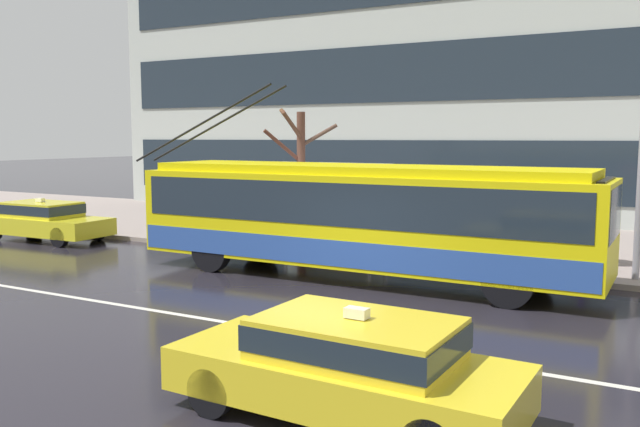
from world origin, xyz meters
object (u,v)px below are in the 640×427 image
(trolleybus, at_px, (360,216))
(street_tree_bare, at_px, (300,167))
(taxi_oncoming_near, at_px, (349,363))
(pedestrian_at_shelter, at_px, (586,201))
(pedestrian_approaching_curb, at_px, (302,191))
(taxi_queued_behind_bus, at_px, (43,219))
(bus_shelter, at_px, (328,184))

(trolleybus, height_order, street_tree_bare, trolleybus)
(taxi_oncoming_near, distance_m, pedestrian_at_shelter, 11.04)
(pedestrian_approaching_curb, bearing_deg, pedestrian_at_shelter, -4.21)
(trolleybus, bearing_deg, pedestrian_at_shelter, 36.98)
(street_tree_bare, bearing_deg, pedestrian_approaching_curb, 113.62)
(pedestrian_at_shelter, relative_size, street_tree_bare, 0.49)
(taxi_queued_behind_bus, relative_size, street_tree_bare, 1.13)
(trolleybus, bearing_deg, taxi_oncoming_near, -65.73)
(taxi_oncoming_near, xyz_separation_m, taxi_queued_behind_bus, (-15.03, 7.81, 0.00))
(pedestrian_at_shelter, bearing_deg, street_tree_bare, 178.73)
(taxi_oncoming_near, distance_m, taxi_queued_behind_bus, 16.94)
(trolleybus, relative_size, pedestrian_at_shelter, 6.14)
(taxi_queued_behind_bus, relative_size, pedestrian_at_shelter, 2.28)
(taxi_oncoming_near, height_order, pedestrian_at_shelter, pedestrian_at_shelter)
(taxi_oncoming_near, height_order, taxi_queued_behind_bus, same)
(taxi_oncoming_near, bearing_deg, pedestrian_approaching_curb, 122.47)
(bus_shelter, relative_size, pedestrian_at_shelter, 1.90)
(taxi_queued_behind_bus, xyz_separation_m, bus_shelter, (8.95, 3.13, 1.25))
(bus_shelter, xyz_separation_m, pedestrian_at_shelter, (7.37, -0.03, -0.17))
(taxi_oncoming_near, xyz_separation_m, bus_shelter, (-6.08, 10.94, 1.25))
(street_tree_bare, bearing_deg, taxi_oncoming_near, -57.21)
(taxi_queued_behind_bus, distance_m, pedestrian_approaching_curb, 8.60)
(bus_shelter, xyz_separation_m, street_tree_bare, (-1.07, 0.15, 0.50))
(pedestrian_approaching_curb, bearing_deg, taxi_oncoming_near, -57.53)
(pedestrian_approaching_curb, bearing_deg, trolleybus, -45.90)
(trolleybus, relative_size, pedestrian_approaching_curb, 6.39)
(trolleybus, relative_size, street_tree_bare, 3.03)
(taxi_oncoming_near, relative_size, street_tree_bare, 1.05)
(bus_shelter, distance_m, pedestrian_at_shelter, 7.38)
(taxi_queued_behind_bus, xyz_separation_m, pedestrian_at_shelter, (16.33, 3.10, 1.09))
(taxi_queued_behind_bus, distance_m, pedestrian_at_shelter, 16.66)
(trolleybus, bearing_deg, street_tree_bare, 135.96)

